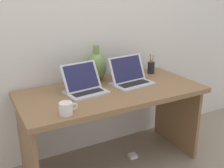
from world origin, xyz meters
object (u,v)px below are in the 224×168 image
object	(u,v)px
laptop_right	(130,77)
pen_cup	(151,67)
laptop_left	(84,85)
green_vase	(97,66)
power_brick	(133,156)
coffee_mug	(66,109)

from	to	relation	value
laptop_right	pen_cup	bearing A→B (deg)	25.67
laptop_left	pen_cup	bearing A→B (deg)	12.33
laptop_left	green_vase	world-z (taller)	green_vase
pen_cup	power_brick	bearing A→B (deg)	-145.05
laptop_left	pen_cup	world-z (taller)	laptop_left
laptop_right	power_brick	distance (m)	0.75
laptop_left	green_vase	distance (m)	0.32
coffee_mug	pen_cup	distance (m)	1.14
coffee_mug	power_brick	bearing A→B (deg)	20.38
laptop_left	power_brick	xyz separation A→B (m)	(0.43, -0.07, -0.75)
green_vase	laptop_left	bearing A→B (deg)	-134.16
laptop_right	pen_cup	xyz separation A→B (m)	(0.34, 0.16, -0.00)
laptop_right	power_brick	bearing A→B (deg)	-83.78
laptop_left	coffee_mug	distance (m)	0.41
laptop_right	power_brick	world-z (taller)	laptop_right
coffee_mug	pen_cup	world-z (taller)	pen_cup
laptop_right	green_vase	size ratio (longest dim) A/B	1.17
coffee_mug	pen_cup	xyz separation A→B (m)	(1.02, 0.49, 0.02)
green_vase	pen_cup	xyz separation A→B (m)	(0.55, -0.06, -0.07)
laptop_left	laptop_right	xyz separation A→B (m)	(0.43, 0.00, 0.00)
green_vase	pen_cup	size ratio (longest dim) A/B	1.67
pen_cup	coffee_mug	bearing A→B (deg)	-154.44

